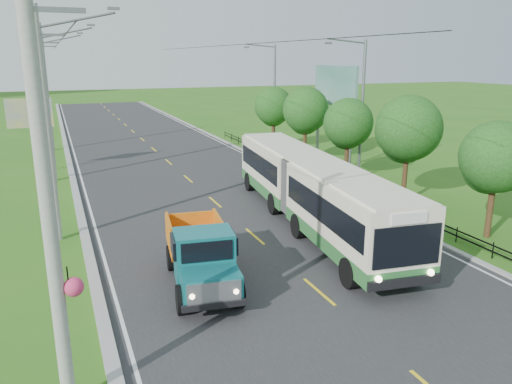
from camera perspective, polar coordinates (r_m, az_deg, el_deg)
ground at (r=17.87m, az=7.20°, el=-11.27°), size 240.00×240.00×0.00m
road at (r=35.70m, az=-8.57°, el=2.18°), size 14.00×120.00×0.02m
curb_left at (r=34.79m, az=-20.16°, el=1.18°), size 0.40×120.00×0.15m
curb_right at (r=37.94m, az=1.98°, el=3.17°), size 0.30×120.00×0.10m
edge_line_left at (r=34.82m, az=-19.26°, el=1.18°), size 0.12×120.00×0.00m
edge_line_right at (r=37.75m, az=1.29°, el=3.07°), size 0.12×120.00×0.00m
centre_dash at (r=17.86m, az=7.21°, el=-11.21°), size 0.12×2.20×0.00m
railing_right at (r=33.04m, az=7.57°, el=1.69°), size 0.04×40.00×0.60m
pole_nearest at (r=11.29m, az=-22.46°, el=-1.34°), size 3.51×0.44×10.00m
pole_near at (r=23.06m, az=-22.72°, el=6.96°), size 3.51×0.32×10.00m
pole_mid at (r=35.00m, az=-22.74°, el=9.37°), size 3.51×0.32×10.00m
pole_far at (r=46.97m, az=-22.75°, el=10.56°), size 3.51×0.32×10.00m
tree_second at (r=24.39m, az=25.61°, el=3.27°), size 3.18×3.26×5.30m
tree_third at (r=28.63m, az=16.91°, el=6.61°), size 3.60×3.62×6.00m
tree_fourth at (r=33.51m, az=10.44°, el=7.48°), size 3.24×3.31×5.40m
tree_fifth at (r=38.64m, az=5.66°, el=9.04°), size 3.48×3.52×5.80m
tree_back at (r=44.03m, az=1.99°, el=9.58°), size 3.30×3.36×5.50m
streetlight_mid at (r=33.68m, az=11.82°, el=9.70°), size 3.02×0.20×9.07m
streetlight_far at (r=45.94m, az=1.96°, el=11.38°), size 3.02×0.20×9.07m
planter_near at (r=27.00m, az=17.05°, el=-1.95°), size 0.64×0.64×0.67m
planter_mid at (r=33.34m, az=8.47°, el=1.75°), size 0.64×0.64×0.67m
planter_far at (r=40.27m, az=2.71°, el=4.21°), size 0.64×0.64×0.67m
billboard_left at (r=38.13m, az=-24.43°, el=7.72°), size 3.00×0.20×5.20m
billboard_right at (r=39.58m, az=9.01°, el=11.24°), size 0.24×6.00×7.30m
bus at (r=24.03m, az=6.34°, el=0.66°), size 4.58×16.91×3.23m
dump_truck at (r=17.82m, az=-6.32°, el=-6.74°), size 2.76×5.68×2.30m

